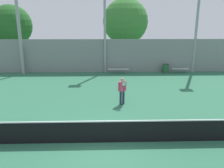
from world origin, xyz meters
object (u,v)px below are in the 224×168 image
light_pole_far_right (105,16)px  trash_bin (166,68)px  tennis_net (102,132)px  bench_courtside_far (118,69)px  light_pole_near_left (199,2)px  tree_green_tall (125,22)px  tree_green_broad (11,26)px  tennis_player (122,90)px  bench_courtside_near (180,69)px  light_pole_center_back (17,7)px

light_pole_far_right → trash_bin: bearing=-3.8°
tennis_net → bench_courtside_far: size_ratio=5.34×
light_pole_near_left → trash_bin: 7.07m
tennis_net → light_pole_far_right: light_pole_far_right is taller
bench_courtside_far → tree_green_tall: size_ratio=0.26×
tree_green_tall → tree_green_broad: tree_green_tall is taller
tennis_player → bench_courtside_near: (6.56, 8.94, -0.51)m
tennis_net → tree_green_tall: 21.50m
light_pole_center_back → trash_bin: size_ratio=12.71×
bench_courtside_far → tree_green_broad: (-12.53, 5.88, 4.25)m
tennis_player → trash_bin: 10.46m
bench_courtside_near → tree_green_broad: bearing=162.6°
light_pole_far_right → light_pole_center_back: (-8.20, -0.33, 0.75)m
light_pole_near_left → light_pole_center_back: (-17.34, -0.47, -0.53)m
bench_courtside_near → bench_courtside_far: size_ratio=0.80×
bench_courtside_far → tree_green_broad: bearing=154.9°
light_pole_near_left → trash_bin: bearing=-169.6°
tennis_net → light_pole_near_left: bearing=56.8°
tennis_net → trash_bin: (6.27, 13.61, -0.04)m
light_pole_center_back → tennis_net: bearing=-59.4°
light_pole_far_right → trash_bin: 8.00m
bench_courtside_far → tree_green_tall: bearing=80.1°
bench_courtside_near → light_pole_center_back: bearing=179.1°
tree_green_broad → tennis_player: bearing=-50.4°
bench_courtside_far → light_pole_center_back: size_ratio=0.18×
tree_green_broad → light_pole_far_right: bearing=-25.3°
tennis_net → bench_courtside_far: tennis_net is taller
tennis_net → bench_courtside_near: size_ratio=6.68×
bench_courtside_far → tennis_player: bearing=-91.9°
tennis_net → light_pole_center_back: size_ratio=0.98×
light_pole_far_right → tree_green_tall: (2.61, 6.79, -0.39)m
tennis_player → light_pole_far_right: size_ratio=0.18×
trash_bin → tree_green_tall: (-3.54, 7.19, 4.71)m
light_pole_near_left → tree_green_broad: light_pole_near_left is taller
tennis_net → light_pole_far_right: 14.91m
tennis_player → light_pole_near_left: size_ratio=0.14×
trash_bin → light_pole_center_back: bearing=179.7°
tennis_net → bench_courtside_near: 15.50m
tennis_player → light_pole_center_back: 14.09m
tennis_player → light_pole_far_right: (-1.03, 9.51, 4.63)m
tennis_net → light_pole_near_left: light_pole_near_left is taller
trash_bin → bench_courtside_far: bearing=-178.1°
light_pole_center_back → trash_bin: light_pole_center_back is taller
bench_courtside_far → light_pole_near_left: size_ratio=0.18×
light_pole_near_left → bench_courtside_near: bearing=-155.4°
bench_courtside_near → bench_courtside_far: (-6.27, 0.00, 0.00)m
light_pole_center_back → tree_green_tall: 12.99m
light_pole_far_right → tennis_net: bearing=-90.5°
tennis_net → light_pole_far_right: bearing=89.5°
light_pole_near_left → tennis_net: bearing=-123.2°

